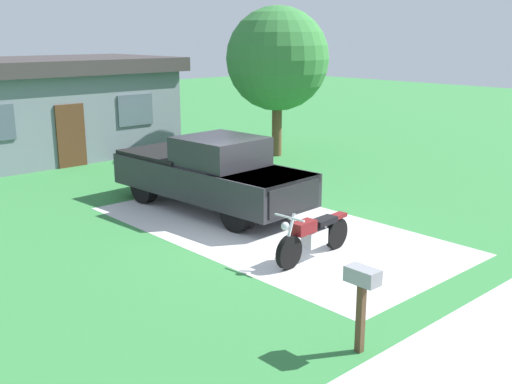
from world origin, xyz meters
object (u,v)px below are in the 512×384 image
pickup_truck (209,172)px  motorcycle (313,236)px  neighbor_house (37,107)px  shade_tree (277,59)px  mailbox (362,287)px

pickup_truck → motorcycle: bearing=-99.4°
pickup_truck → neighbor_house: size_ratio=0.60×
motorcycle → shade_tree: bearing=49.6°
motorcycle → neighbor_house: size_ratio=0.23×
pickup_truck → mailbox: (-2.96, -7.17, 0.03)m
mailbox → neighbor_house: neighbor_house is taller
pickup_truck → mailbox: size_ratio=4.55×
shade_tree → mailbox: bearing=-129.7°
motorcycle → mailbox: (-2.26, -2.94, 0.51)m
mailbox → motorcycle: bearing=52.5°
pickup_truck → shade_tree: size_ratio=1.08×
neighbor_house → motorcycle: bearing=-91.8°
motorcycle → shade_tree: (6.87, 8.07, 3.00)m
neighbor_house → shade_tree: bearing=-41.9°
shade_tree → neighbor_house: size_ratio=0.55×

